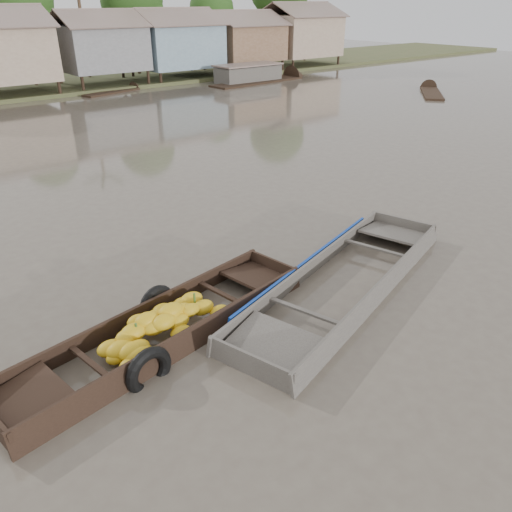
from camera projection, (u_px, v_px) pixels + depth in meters
ground at (270, 309)px, 10.05m from camera, size 120.00×120.00×0.00m
banana_boat at (160, 332)px, 9.03m from camera, size 6.43×2.45×0.90m
viewer_boat at (343, 285)px, 10.81m from camera, size 7.31×3.73×0.57m
distant_boats at (188, 88)px, 34.04m from camera, size 48.06×16.82×1.38m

